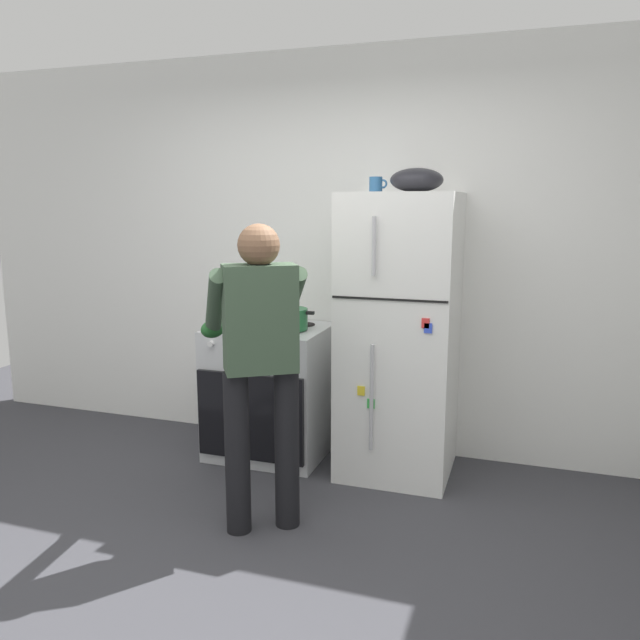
% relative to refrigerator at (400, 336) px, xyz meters
% --- Properties ---
extents(ground, '(8.00, 8.00, 0.00)m').
position_rel_refrigerator_xyz_m(ground, '(-0.45, -1.57, -0.88)').
color(ground, '#38383D').
extents(kitchen_wall_back, '(6.00, 0.10, 2.70)m').
position_rel_refrigerator_xyz_m(kitchen_wall_back, '(-0.45, 0.38, 0.47)').
color(kitchen_wall_back, white).
rests_on(kitchen_wall_back, ground).
extents(refrigerator, '(0.68, 0.72, 1.76)m').
position_rel_refrigerator_xyz_m(refrigerator, '(0.00, 0.00, 0.00)').
color(refrigerator, white).
rests_on(refrigerator, ground).
extents(stove_range, '(0.76, 0.67, 0.89)m').
position_rel_refrigerator_xyz_m(stove_range, '(-0.88, -0.01, -0.44)').
color(stove_range, silver).
rests_on(stove_range, ground).
extents(person_cook, '(0.69, 0.75, 1.60)m').
position_rel_refrigerator_xyz_m(person_cook, '(-0.54, -0.93, 0.08)').
color(person_cook, black).
rests_on(person_cook, ground).
extents(red_pot, '(0.34, 0.24, 0.14)m').
position_rel_refrigerator_xyz_m(red_pot, '(-0.72, -0.05, 0.08)').
color(red_pot, '#236638').
rests_on(red_pot, stove_range).
extents(coffee_mug, '(0.11, 0.08, 0.10)m').
position_rel_refrigerator_xyz_m(coffee_mug, '(-0.18, 0.05, 0.93)').
color(coffee_mug, '#2D6093').
rests_on(coffee_mug, refrigerator).
extents(pepper_mill, '(0.05, 0.05, 0.17)m').
position_rel_refrigerator_xyz_m(pepper_mill, '(-1.18, 0.20, 0.09)').
color(pepper_mill, brown).
rests_on(pepper_mill, stove_range).
extents(mixing_bowl, '(0.31, 0.31, 0.14)m').
position_rel_refrigerator_xyz_m(mixing_bowl, '(0.08, 0.00, 0.95)').
color(mixing_bowl, black).
rests_on(mixing_bowl, refrigerator).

